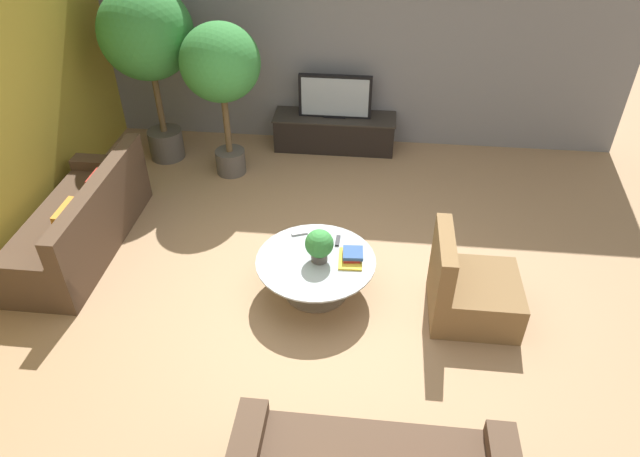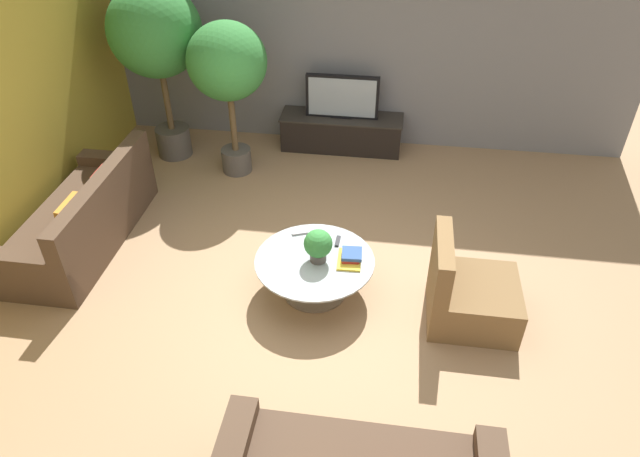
# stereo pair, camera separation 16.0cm
# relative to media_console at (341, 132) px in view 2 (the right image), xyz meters

# --- Properties ---
(ground_plane) EXTENTS (24.00, 24.00, 0.00)m
(ground_plane) POSITION_rel_media_console_xyz_m (0.09, -2.94, -0.25)
(ground_plane) COLOR #9E7A56
(back_wall_stone) EXTENTS (7.40, 0.12, 3.00)m
(back_wall_stone) POSITION_rel_media_console_xyz_m (0.09, 0.32, 1.25)
(back_wall_stone) COLOR slate
(back_wall_stone) RESTS_ON ground
(media_console) EXTENTS (1.65, 0.50, 0.47)m
(media_console) POSITION_rel_media_console_xyz_m (0.00, 0.00, 0.00)
(media_console) COLOR black
(media_console) RESTS_ON ground
(television) EXTENTS (0.97, 0.13, 0.58)m
(television) POSITION_rel_media_console_xyz_m (0.00, -0.00, 0.51)
(television) COLOR black
(television) RESTS_ON media_console
(coffee_table) EXTENTS (1.14, 1.14, 0.40)m
(coffee_table) POSITION_rel_media_console_xyz_m (0.07, -2.93, 0.04)
(coffee_table) COLOR #756656
(coffee_table) RESTS_ON ground
(couch_by_wall) EXTENTS (0.84, 2.07, 0.84)m
(couch_by_wall) POSITION_rel_media_console_xyz_m (-2.49, -2.48, 0.04)
(couch_by_wall) COLOR #4C3828
(couch_by_wall) RESTS_ON ground
(armchair_wicker) EXTENTS (0.80, 0.76, 0.86)m
(armchair_wicker) POSITION_rel_media_console_xyz_m (1.51, -3.07, 0.03)
(armchair_wicker) COLOR brown
(armchair_wicker) RESTS_ON ground
(potted_palm_tall) EXTENTS (1.13, 1.13, 2.24)m
(potted_palm_tall) POSITION_rel_media_console_xyz_m (-2.23, -0.50, 1.35)
(potted_palm_tall) COLOR #514C47
(potted_palm_tall) RESTS_ON ground
(potted_palm_corner) EXTENTS (0.94, 0.94, 1.92)m
(potted_palm_corner) POSITION_rel_media_console_xyz_m (-1.28, -0.80, 1.15)
(potted_palm_corner) COLOR #514C47
(potted_palm_corner) RESTS_ON ground
(potted_plant_tabletop) EXTENTS (0.27, 0.27, 0.33)m
(potted_plant_tabletop) POSITION_rel_media_console_xyz_m (0.11, -2.93, 0.34)
(potted_plant_tabletop) COLOR #514C47
(potted_plant_tabletop) RESTS_ON coffee_table
(book_stack) EXTENTS (0.24, 0.33, 0.09)m
(book_stack) POSITION_rel_media_console_xyz_m (0.41, -2.89, 0.19)
(book_stack) COLOR gold
(book_stack) RESTS_ON coffee_table
(remote_black) EXTENTS (0.04, 0.16, 0.02)m
(remote_black) POSITION_rel_media_console_xyz_m (0.26, -2.63, 0.16)
(remote_black) COLOR black
(remote_black) RESTS_ON coffee_table
(remote_silver) EXTENTS (0.16, 0.10, 0.02)m
(remote_silver) POSITION_rel_media_console_xyz_m (-0.13, -2.56, 0.16)
(remote_silver) COLOR gray
(remote_silver) RESTS_ON coffee_table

